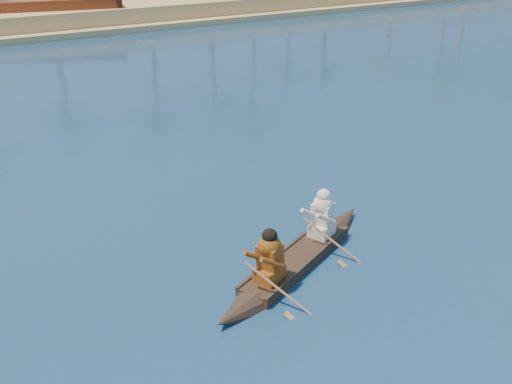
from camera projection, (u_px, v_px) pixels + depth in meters
ground at (390, 142)px, 17.27m from camera, size 160.00×160.00×0.00m
canoe at (297, 252)px, 11.02m from camera, size 4.94×2.63×1.40m
barge_mid at (8, 18)px, 34.83m from camera, size 13.99×7.27×2.22m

